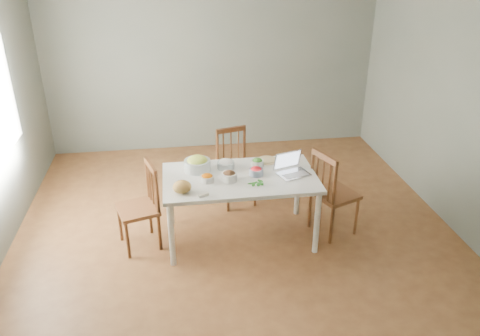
{
  "coord_description": "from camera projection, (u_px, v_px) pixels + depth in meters",
  "views": [
    {
      "loc": [
        -0.62,
        -4.64,
        3.06
      ],
      "look_at": [
        0.03,
        -0.18,
        0.87
      ],
      "focal_mm": 35.56,
      "sensor_mm": 36.0,
      "label": 1
    }
  ],
  "objects": [
    {
      "name": "butter_stick",
      "position": [
        204.0,
        195.0,
        4.67
      ],
      "size": [
        0.11,
        0.07,
        0.03
      ],
      "primitive_type": "cube",
      "rotation": [
        0.0,
        0.0,
        0.43
      ],
      "color": "white",
      "rests_on": "dining_table"
    },
    {
      "name": "floor",
      "position": [
        235.0,
        228.0,
        5.55
      ],
      "size": [
        5.0,
        5.0,
        0.0
      ],
      "primitive_type": "cube",
      "color": "#58331B",
      "rests_on": "ground"
    },
    {
      "name": "bowl_squash",
      "position": [
        197.0,
        164.0,
        5.15
      ],
      "size": [
        0.31,
        0.31,
        0.17
      ],
      "primitive_type": null,
      "rotation": [
        0.0,
        0.0,
        0.08
      ],
      "color": "#DFE740",
      "rests_on": "dining_table"
    },
    {
      "name": "bread_boule",
      "position": [
        182.0,
        187.0,
        4.72
      ],
      "size": [
        0.21,
        0.21,
        0.12
      ],
      "primitive_type": "ellipsoid",
      "rotation": [
        0.0,
        0.0,
        -0.1
      ],
      "color": "#AC7F42",
      "rests_on": "dining_table"
    },
    {
      "name": "wall_front",
      "position": [
        293.0,
        267.0,
        2.73
      ],
      "size": [
        5.0,
        0.0,
        2.7
      ],
      "primitive_type": "cube",
      "color": "slate",
      "rests_on": "ground"
    },
    {
      "name": "flatbread",
      "position": [
        267.0,
        160.0,
        5.4
      ],
      "size": [
        0.25,
        0.25,
        0.02
      ],
      "primitive_type": "cylinder",
      "rotation": [
        0.0,
        0.0,
        0.12
      ],
      "color": "beige",
      "rests_on": "dining_table"
    },
    {
      "name": "wall_back",
      "position": [
        212.0,
        63.0,
        7.18
      ],
      "size": [
        5.0,
        0.0,
        2.7
      ],
      "primitive_type": "cube",
      "color": "slate",
      "rests_on": "ground"
    },
    {
      "name": "chair_left",
      "position": [
        137.0,
        207.0,
        5.04
      ],
      "size": [
        0.51,
        0.52,
        0.96
      ],
      "primitive_type": null,
      "rotation": [
        0.0,
        0.0,
        -1.28
      ],
      "color": "#4D2A18",
      "rests_on": "floor"
    },
    {
      "name": "bowl_mushroom",
      "position": [
        229.0,
        176.0,
        4.95
      ],
      "size": [
        0.21,
        0.21,
        0.11
      ],
      "primitive_type": null,
      "rotation": [
        0.0,
        0.0,
        -0.36
      ],
      "color": "black",
      "rests_on": "dining_table"
    },
    {
      "name": "bowl_carrot",
      "position": [
        207.0,
        178.0,
        4.94
      ],
      "size": [
        0.19,
        0.19,
        0.08
      ],
      "primitive_type": null,
      "rotation": [
        0.0,
        0.0,
        0.34
      ],
      "color": "orange",
      "rests_on": "dining_table"
    },
    {
      "name": "bowl_onion",
      "position": [
        226.0,
        164.0,
        5.22
      ],
      "size": [
        0.24,
        0.24,
        0.1
      ],
      "primitive_type": null,
      "rotation": [
        0.0,
        0.0,
        -0.39
      ],
      "color": "white",
      "rests_on": "dining_table"
    },
    {
      "name": "dining_table",
      "position": [
        240.0,
        207.0,
        5.23
      ],
      "size": [
        1.63,
        0.92,
        0.77
      ],
      "primitive_type": null,
      "color": "white",
      "rests_on": "floor"
    },
    {
      "name": "bowl_redpep",
      "position": [
        256.0,
        171.0,
        5.07
      ],
      "size": [
        0.19,
        0.19,
        0.09
      ],
      "primitive_type": null,
      "rotation": [
        0.0,
        0.0,
        0.29
      ],
      "color": "red",
      "rests_on": "dining_table"
    },
    {
      "name": "laptop",
      "position": [
        294.0,
        165.0,
        5.05
      ],
      "size": [
        0.39,
        0.36,
        0.22
      ],
      "primitive_type": null,
      "rotation": [
        0.0,
        0.0,
        0.31
      ],
      "color": "silver",
      "rests_on": "dining_table"
    },
    {
      "name": "bowl_broccoli",
      "position": [
        257.0,
        162.0,
        5.27
      ],
      "size": [
        0.17,
        0.17,
        0.09
      ],
      "primitive_type": null,
      "rotation": [
        0.0,
        0.0,
        0.22
      ],
      "color": "#114008",
      "rests_on": "dining_table"
    },
    {
      "name": "chair_right",
      "position": [
        335.0,
        192.0,
        5.29
      ],
      "size": [
        0.56,
        0.57,
        1.01
      ],
      "primitive_type": null,
      "rotation": [
        0.0,
        0.0,
        1.95
      ],
      "color": "#4D2A18",
      "rests_on": "floor"
    },
    {
      "name": "basil_bunch",
      "position": [
        256.0,
        182.0,
        4.91
      ],
      "size": [
        0.19,
        0.19,
        0.02
      ],
      "primitive_type": null,
      "color": "#21621A",
      "rests_on": "dining_table"
    },
    {
      "name": "wall_right",
      "position": [
        457.0,
        108.0,
        5.28
      ],
      "size": [
        0.0,
        5.0,
        2.7
      ],
      "primitive_type": "cube",
      "color": "slate",
      "rests_on": "ground"
    },
    {
      "name": "chair_far",
      "position": [
        236.0,
        168.0,
        5.89
      ],
      "size": [
        0.51,
        0.49,
        0.96
      ],
      "primitive_type": null,
      "rotation": [
        0.0,
        0.0,
        0.25
      ],
      "color": "#4D2A18",
      "rests_on": "floor"
    }
  ]
}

